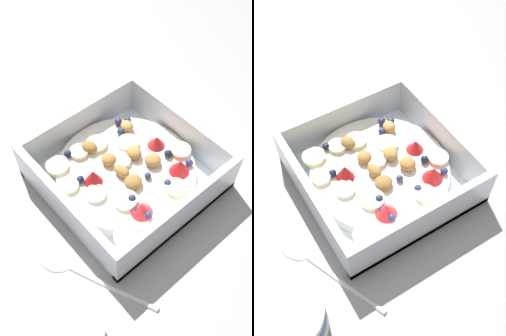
# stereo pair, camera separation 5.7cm
# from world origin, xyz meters

# --- Properties ---
(ground_plane) EXTENTS (2.40, 2.40, 0.00)m
(ground_plane) POSITION_xyz_m (0.00, 0.00, 0.00)
(ground_plane) COLOR #9E9EA3
(fruit_bowl) EXTENTS (0.23, 0.23, 0.07)m
(fruit_bowl) POSITION_xyz_m (-0.01, -0.02, 0.02)
(fruit_bowl) COLOR white
(fruit_bowl) RESTS_ON ground
(spoon) EXTENTS (0.09, 0.17, 0.01)m
(spoon) POSITION_xyz_m (0.13, 0.04, 0.00)
(spoon) COLOR silver
(spoon) RESTS_ON ground
(yogurt_cup) EXTENTS (0.09, 0.09, 0.07)m
(yogurt_cup) POSITION_xyz_m (0.19, 0.11, 0.03)
(yogurt_cup) COLOR beige
(yogurt_cup) RESTS_ON ground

